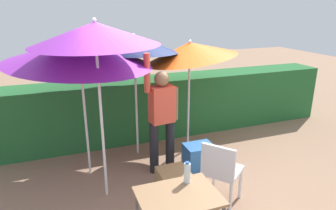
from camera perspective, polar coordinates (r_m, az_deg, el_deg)
ground_plane at (r=4.67m, az=1.32°, el=-14.03°), size 24.00×24.00×0.00m
hedge_row at (r=5.92m, az=-4.88°, el=-0.61°), size 8.00×0.70×1.17m
umbrella_rainbow at (r=4.90m, az=-6.49°, el=11.36°), size 1.44×1.44×2.09m
umbrella_orange at (r=3.70m, az=-13.67°, el=12.98°), size 1.55×1.54×2.37m
umbrella_yellow at (r=4.41m, az=-16.41°, el=9.81°), size 2.07×2.06×2.19m
umbrella_navy at (r=5.04m, az=4.17°, el=10.25°), size 1.57×1.55×2.08m
person_vendor at (r=4.53m, az=-1.18°, el=-1.87°), size 0.56×0.26×1.88m
chair_plastic at (r=3.98m, az=10.03°, el=-11.97°), size 0.62×0.62×0.89m
cooler_box at (r=4.91m, az=5.87°, el=-9.68°), size 0.46×0.35×0.40m
crate_cardboard at (r=4.30m, az=0.98°, el=-14.38°), size 0.41×0.39×0.36m
folding_table at (r=3.13m, az=2.02°, el=-18.05°), size 0.80×0.60×0.73m
bottle_water at (r=3.21m, az=3.66°, el=-12.71°), size 0.07×0.07×0.24m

